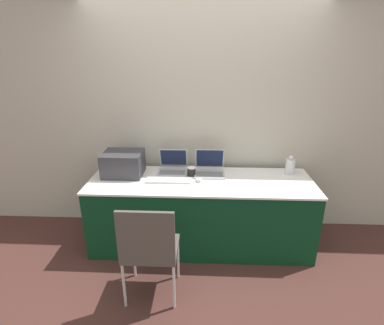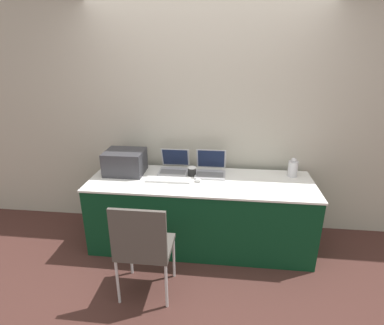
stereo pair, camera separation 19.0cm
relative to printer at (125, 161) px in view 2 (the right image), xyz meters
name	(u,v)px [view 2 (the right image)]	position (x,y,z in m)	size (l,w,h in m)	color
ground_plane	(197,263)	(0.84, -0.48, -0.89)	(14.00, 14.00, 0.00)	#472823
wall_back	(205,119)	(0.84, 0.36, 0.41)	(8.00, 0.05, 2.60)	#B7B2A3
table	(200,212)	(0.84, -0.11, -0.52)	(2.32, 0.75, 0.76)	#0C381E
printer	(125,161)	(0.00, 0.00, 0.00)	(0.41, 0.35, 0.25)	#333338
laptop_left	(174,167)	(0.52, 0.11, -0.08)	(0.32, 0.32, 0.24)	#B7B7BC
laptop_right	(211,169)	(0.93, 0.08, -0.08)	(0.32, 0.33, 0.25)	#B7B7BC
external_keyboard	(168,180)	(0.50, -0.16, -0.13)	(0.46, 0.14, 0.02)	silver
coffee_cup	(192,171)	(0.73, 0.01, -0.09)	(0.09, 0.09, 0.09)	black
mouse	(198,180)	(0.81, -0.15, -0.12)	(0.07, 0.05, 0.04)	silver
metal_pitcher	(293,168)	(1.80, 0.11, -0.04)	(0.10, 0.10, 0.21)	silver
chair	(143,244)	(0.43, -0.94, -0.36)	(0.45, 0.40, 0.91)	#4C4742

